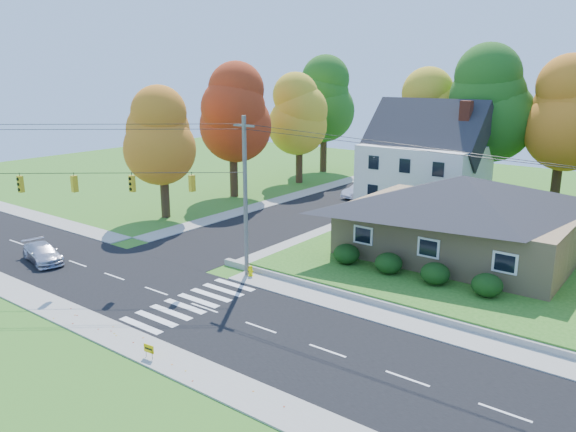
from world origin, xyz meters
name	(u,v)px	position (x,y,z in m)	size (l,w,h in m)	color
ground	(204,308)	(0.00, 0.00, 0.00)	(120.00, 120.00, 0.00)	#3D7923
road_main	(204,308)	(0.00, 0.00, 0.01)	(90.00, 8.00, 0.02)	black
road_cross	(337,202)	(-8.00, 26.00, 0.01)	(8.00, 44.00, 0.02)	black
sidewalk_north	(263,281)	(0.00, 5.00, 0.04)	(90.00, 2.00, 0.08)	#9C9A90
sidewalk_south	(129,342)	(0.00, -5.00, 0.04)	(90.00, 2.00, 0.08)	#9C9A90
lawn	(554,253)	(13.00, 21.00, 0.25)	(30.00, 30.00, 0.50)	#3D7923
ranch_house	(460,214)	(8.00, 16.00, 3.27)	(14.60, 10.60, 5.40)	tan
colonial_house	(425,161)	(0.04, 28.00, 4.58)	(10.40, 8.40, 9.60)	silver
hedge_row	(411,268)	(7.50, 9.80, 1.14)	(10.70, 1.70, 1.27)	#163A10
traffic_infrastructure	(217,211)	(-0.15, 1.35, 5.15)	(38.10, 10.66, 10.00)	#666059
tree_lot_0	(433,115)	(-2.00, 34.00, 8.31)	(6.72, 6.72, 12.51)	#3F2A19
tree_lot_1	(492,104)	(4.00, 33.00, 9.61)	(7.84, 7.84, 14.60)	#3F2A19
tree_lot_2	(564,114)	(10.00, 34.00, 8.96)	(7.28, 7.28, 13.56)	#3F2A19
tree_west_0	(162,136)	(-17.00, 12.00, 7.15)	(6.16, 6.16, 11.47)	#3F2A19
tree_west_1	(232,113)	(-18.00, 22.00, 8.46)	(7.28, 7.28, 13.56)	#3F2A19
tree_west_2	(299,115)	(-17.00, 32.00, 7.81)	(6.72, 6.72, 12.51)	#3F2A19
tree_west_3	(324,99)	(-19.00, 40.00, 9.11)	(7.84, 7.84, 14.60)	#3F2A19
silver_sedan	(42,253)	(-14.16, -1.20, 0.64)	(1.73, 4.27, 1.24)	silver
white_car	(361,191)	(-7.22, 29.31, 0.74)	(1.53, 4.38, 1.44)	silver
fire_hydrant	(251,271)	(-1.14, 5.16, 0.37)	(0.44, 0.34, 0.77)	#E4DA00
yard_sign	(149,349)	(2.09, -5.47, 0.51)	(0.58, 0.09, 0.72)	black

